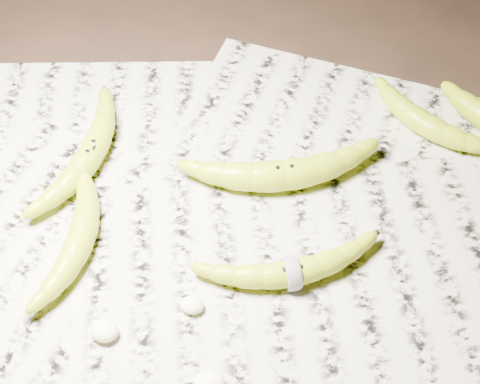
% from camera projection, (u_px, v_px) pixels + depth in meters
% --- Properties ---
extents(ground, '(3.00, 3.00, 0.00)m').
position_uv_depth(ground, '(255.00, 216.00, 0.82)').
color(ground, black).
rests_on(ground, ground).
extents(newspaper_patch, '(0.90, 0.70, 0.01)m').
position_uv_depth(newspaper_patch, '(227.00, 236.00, 0.80)').
color(newspaper_patch, '#BEB8A3').
rests_on(newspaper_patch, ground).
extents(banana_left_a, '(0.08, 0.20, 0.03)m').
position_uv_depth(banana_left_a, '(90.00, 152.00, 0.85)').
color(banana_left_a, '#A2BA17').
rests_on(banana_left_a, newspaper_patch).
extents(banana_left_b, '(0.06, 0.17, 0.03)m').
position_uv_depth(banana_left_b, '(80.00, 237.00, 0.78)').
color(banana_left_b, '#A2BA17').
rests_on(banana_left_b, newspaper_patch).
extents(banana_center, '(0.23, 0.13, 0.04)m').
position_uv_depth(banana_center, '(284.00, 173.00, 0.83)').
color(banana_center, '#A2BA17').
rests_on(banana_center, newspaper_patch).
extents(banana_taped, '(0.20, 0.12, 0.03)m').
position_uv_depth(banana_taped, '(292.00, 272.00, 0.75)').
color(banana_taped, '#A2BA17').
rests_on(banana_taped, newspaper_patch).
extents(banana_upper_a, '(0.17, 0.14, 0.03)m').
position_uv_depth(banana_upper_a, '(425.00, 122.00, 0.89)').
color(banana_upper_a, '#A2BA17').
rests_on(banana_upper_a, newspaper_patch).
extents(measuring_tape, '(0.02, 0.04, 0.04)m').
position_uv_depth(measuring_tape, '(292.00, 272.00, 0.75)').
color(measuring_tape, white).
rests_on(measuring_tape, newspaper_patch).
extents(flesh_chunk_a, '(0.03, 0.03, 0.02)m').
position_uv_depth(flesh_chunk_a, '(104.00, 329.00, 0.71)').
color(flesh_chunk_a, '#EFEAB9').
rests_on(flesh_chunk_a, newspaper_patch).
extents(flesh_chunk_b, '(0.03, 0.03, 0.02)m').
position_uv_depth(flesh_chunk_b, '(209.00, 381.00, 0.68)').
color(flesh_chunk_b, '#EFEAB9').
rests_on(flesh_chunk_b, newspaper_patch).
extents(flesh_chunk_c, '(0.03, 0.02, 0.02)m').
position_uv_depth(flesh_chunk_c, '(192.00, 303.00, 0.73)').
color(flesh_chunk_c, '#EFEAB9').
rests_on(flesh_chunk_c, newspaper_patch).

